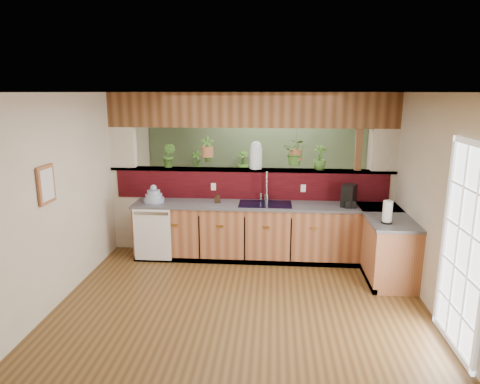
# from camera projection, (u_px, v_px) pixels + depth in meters

# --- Properties ---
(ground) EXTENTS (4.60, 7.00, 0.01)m
(ground) POSITION_uv_depth(u_px,v_px,m) (245.00, 284.00, 5.94)
(ground) COLOR brown
(ground) RESTS_ON ground
(ceiling) EXTENTS (4.60, 7.00, 0.01)m
(ceiling) POSITION_uv_depth(u_px,v_px,m) (245.00, 92.00, 5.34)
(ceiling) COLOR brown
(ceiling) RESTS_ON ground
(wall_back) EXTENTS (4.60, 0.02, 2.60)m
(wall_back) POSITION_uv_depth(u_px,v_px,m) (256.00, 155.00, 9.04)
(wall_back) COLOR beige
(wall_back) RESTS_ON ground
(wall_front) EXTENTS (4.60, 0.02, 2.60)m
(wall_front) POSITION_uv_depth(u_px,v_px,m) (200.00, 347.00, 2.24)
(wall_front) COLOR beige
(wall_front) RESTS_ON ground
(wall_left) EXTENTS (0.02, 7.00, 2.60)m
(wall_left) POSITION_uv_depth(u_px,v_px,m) (77.00, 190.00, 5.82)
(wall_left) COLOR beige
(wall_left) RESTS_ON ground
(wall_right) EXTENTS (0.02, 7.00, 2.60)m
(wall_right) POSITION_uv_depth(u_px,v_px,m) (424.00, 196.00, 5.46)
(wall_right) COLOR beige
(wall_right) RESTS_ON ground
(pass_through_partition) EXTENTS (4.60, 0.21, 2.60)m
(pass_through_partition) POSITION_uv_depth(u_px,v_px,m) (252.00, 181.00, 6.97)
(pass_through_partition) COLOR beige
(pass_through_partition) RESTS_ON ground
(pass_through_ledge) EXTENTS (4.60, 0.21, 0.04)m
(pass_through_ledge) POSITION_uv_depth(u_px,v_px,m) (251.00, 170.00, 6.93)
(pass_through_ledge) COLOR brown
(pass_through_ledge) RESTS_ON ground
(header_beam) EXTENTS (4.60, 0.15, 0.55)m
(header_beam) POSITION_uv_depth(u_px,v_px,m) (251.00, 110.00, 6.72)
(header_beam) COLOR brown
(header_beam) RESTS_ON ground
(sage_backwall) EXTENTS (4.55, 0.02, 2.55)m
(sage_backwall) POSITION_uv_depth(u_px,v_px,m) (256.00, 155.00, 9.02)
(sage_backwall) COLOR #526847
(sage_backwall) RESTS_ON ground
(countertop) EXTENTS (4.14, 1.52, 0.90)m
(countertop) POSITION_uv_depth(u_px,v_px,m) (303.00, 235.00, 6.61)
(countertop) COLOR brown
(countertop) RESTS_ON ground
(dishwasher) EXTENTS (0.58, 0.03, 0.82)m
(dishwasher) POSITION_uv_depth(u_px,v_px,m) (152.00, 235.00, 6.59)
(dishwasher) COLOR white
(dishwasher) RESTS_ON ground
(navy_sink) EXTENTS (0.82, 0.50, 0.18)m
(navy_sink) POSITION_uv_depth(u_px,v_px,m) (265.00, 209.00, 6.68)
(navy_sink) COLOR black
(navy_sink) RESTS_ON countertop
(french_door) EXTENTS (0.06, 1.02, 2.16)m
(french_door) POSITION_uv_depth(u_px,v_px,m) (463.00, 252.00, 4.26)
(french_door) COLOR white
(french_door) RESTS_ON ground
(framed_print) EXTENTS (0.04, 0.35, 0.45)m
(framed_print) POSITION_uv_depth(u_px,v_px,m) (46.00, 185.00, 4.98)
(framed_print) COLOR brown
(framed_print) RESTS_ON wall_left
(faucet) EXTENTS (0.22, 0.22, 0.50)m
(faucet) POSITION_uv_depth(u_px,v_px,m) (266.00, 185.00, 6.75)
(faucet) COLOR #B7B7B2
(faucet) RESTS_ON countertop
(dish_stack) EXTENTS (0.32, 0.32, 0.28)m
(dish_stack) POSITION_uv_depth(u_px,v_px,m) (154.00, 197.00, 6.76)
(dish_stack) COLOR #8F9EB8
(dish_stack) RESTS_ON countertop
(soap_dispenser) EXTENTS (0.09, 0.09, 0.17)m
(soap_dispenser) POSITION_uv_depth(u_px,v_px,m) (217.00, 197.00, 6.72)
(soap_dispenser) COLOR #382414
(soap_dispenser) RESTS_ON countertop
(coffee_maker) EXTENTS (0.18, 0.30, 0.33)m
(coffee_maker) POSITION_uv_depth(u_px,v_px,m) (349.00, 196.00, 6.49)
(coffee_maker) COLOR black
(coffee_maker) RESTS_ON countertop
(paper_towel) EXTENTS (0.15, 0.15, 0.32)m
(paper_towel) POSITION_uv_depth(u_px,v_px,m) (387.00, 212.00, 5.66)
(paper_towel) COLOR black
(paper_towel) RESTS_ON countertop
(glass_jar) EXTENTS (0.20, 0.20, 0.45)m
(glass_jar) POSITION_uv_depth(u_px,v_px,m) (256.00, 155.00, 6.87)
(glass_jar) COLOR silver
(glass_jar) RESTS_ON pass_through_ledge
(ledge_plant_left) EXTENTS (0.26, 0.23, 0.40)m
(ledge_plant_left) POSITION_uv_depth(u_px,v_px,m) (169.00, 155.00, 6.99)
(ledge_plant_left) COLOR #3A6623
(ledge_plant_left) RESTS_ON pass_through_ledge
(ledge_plant_right) EXTENTS (0.27, 0.27, 0.39)m
(ledge_plant_right) POSITION_uv_depth(u_px,v_px,m) (320.00, 158.00, 6.80)
(ledge_plant_right) COLOR #3A6623
(ledge_plant_right) RESTS_ON pass_through_ledge
(hanging_plant_a) EXTENTS (0.24, 0.19, 0.54)m
(hanging_plant_a) POSITION_uv_depth(u_px,v_px,m) (207.00, 141.00, 6.88)
(hanging_plant_a) COLOR brown
(hanging_plant_a) RESTS_ON header_beam
(hanging_plant_b) EXTENTS (0.47, 0.45, 0.54)m
(hanging_plant_b) POSITION_uv_depth(u_px,v_px,m) (296.00, 141.00, 6.77)
(hanging_plant_b) COLOR brown
(hanging_plant_b) RESTS_ON header_beam
(shelving_console) EXTENTS (1.44, 0.69, 0.93)m
(shelving_console) POSITION_uv_depth(u_px,v_px,m) (227.00, 194.00, 9.02)
(shelving_console) COLOR black
(shelving_console) RESTS_ON ground
(shelf_plant_a) EXTENTS (0.25, 0.17, 0.45)m
(shelf_plant_a) POSITION_uv_depth(u_px,v_px,m) (197.00, 161.00, 8.91)
(shelf_plant_a) COLOR #3A6623
(shelf_plant_a) RESTS_ON shelving_console
(shelf_plant_b) EXTENTS (0.29, 0.29, 0.45)m
(shelf_plant_b) POSITION_uv_depth(u_px,v_px,m) (243.00, 162.00, 8.84)
(shelf_plant_b) COLOR #3A6623
(shelf_plant_b) RESTS_ON shelving_console
(floor_plant) EXTENTS (0.73, 0.66, 0.73)m
(floor_plant) POSITION_uv_depth(u_px,v_px,m) (296.00, 212.00, 8.14)
(floor_plant) COLOR #3A6623
(floor_plant) RESTS_ON ground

